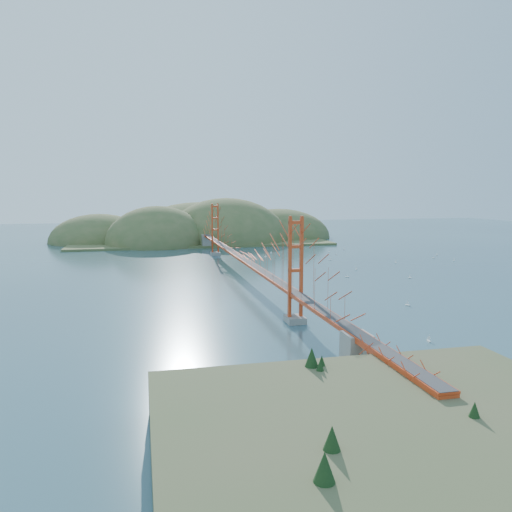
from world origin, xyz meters
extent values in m
plane|color=#2D4E5B|center=(0.00, 0.00, 0.00)|extent=(320.00, 320.00, 0.00)
cube|color=gray|center=(0.00, -30.00, 0.35)|extent=(2.00, 2.40, 0.70)
cube|color=gray|center=(0.00, 30.00, 0.35)|extent=(2.00, 2.40, 0.70)
cube|color=red|center=(0.00, 0.00, 3.30)|extent=(1.40, 92.00, 0.16)
cube|color=red|center=(0.00, 0.00, 3.10)|extent=(1.33, 92.00, 0.24)
cube|color=#38383A|center=(0.00, 0.00, 3.40)|extent=(1.19, 92.00, 0.03)
cube|color=gray|center=(0.00, -46.00, 1.65)|extent=(2.00, 2.20, 3.30)
cube|color=gray|center=(0.00, 46.00, 1.65)|extent=(2.20, 2.60, 3.30)
cube|color=red|center=(0.00, -52.00, 3.30)|extent=(1.40, 12.00, 0.16)
cube|color=red|center=(0.00, -52.00, 3.05)|extent=(1.33, 12.00, 0.30)
cube|color=gray|center=(0.00, -56.00, 1.47)|extent=(0.50, 0.70, 2.95)
cube|color=gray|center=(0.00, -53.00, 1.47)|extent=(0.50, 0.70, 2.95)
cube|color=gray|center=(0.00, -50.00, 1.47)|extent=(0.50, 0.70, 2.95)
cube|color=gray|center=(0.00, -48.00, 1.47)|extent=(0.50, 0.70, 2.95)
cube|color=#59544C|center=(0.00, -48.50, 0.12)|extent=(9.00, 6.00, 0.24)
cube|color=brown|center=(0.40, -47.80, 0.61)|extent=(3.70, 2.30, 0.75)
cube|color=gray|center=(0.40, -47.80, 1.04)|extent=(3.70, 2.30, 0.10)
cylinder|color=white|center=(0.40, -47.80, 1.49)|extent=(0.03, 0.03, 1.00)
cube|color=#455630|center=(-4.00, -60.00, 1.50)|extent=(24.00, 20.00, 3.00)
cube|color=#455630|center=(-4.00, -51.00, 0.90)|extent=(24.00, 3.00, 1.80)
cone|color=black|center=(0.18, -57.17, 3.37)|extent=(0.51, 0.51, 0.73)
cone|color=black|center=(-12.21, -60.34, 3.44)|extent=(0.62, 0.62, 0.89)
cone|color=black|center=(0.66, -54.07, 3.61)|extent=(0.85, 0.85, 1.22)
cone|color=black|center=(-10.85, -51.08, 3.62)|extent=(0.86, 0.86, 1.23)
cone|color=black|center=(-11.66, -58.92, 3.65)|extent=(0.91, 0.91, 1.30)
cone|color=black|center=(-3.42, -53.94, 3.39)|extent=(0.54, 0.54, 0.78)
cone|color=black|center=(-5.60, -51.59, 3.56)|extent=(0.78, 0.78, 1.11)
cube|color=brown|center=(0.00, 64.00, 0.25)|extent=(70.00, 40.00, 0.60)
ellipsoid|color=brown|center=(-12.00, 56.00, 0.00)|extent=(28.00, 28.00, 21.00)
ellipsoid|color=brown|center=(8.00, 62.00, 0.00)|extent=(36.00, 36.00, 25.00)
ellipsoid|color=brown|center=(26.00, 70.00, 0.00)|extent=(32.00, 32.00, 18.00)
ellipsoid|color=brown|center=(-28.00, 68.00, 0.00)|extent=(28.00, 28.00, 16.00)
ellipsoid|color=brown|center=(2.00, 78.00, 0.00)|extent=(44.00, 44.00, 22.00)
cube|color=white|center=(27.32, 29.96, 0.06)|extent=(0.52, 0.40, 0.09)
cylinder|color=white|center=(27.32, 29.96, 0.33)|extent=(0.01, 0.01, 0.55)
cube|color=white|center=(10.38, -39.60, 0.06)|extent=(0.27, 0.59, 0.10)
cylinder|color=white|center=(10.38, -39.60, 0.37)|extent=(0.02, 0.02, 0.62)
cube|color=white|center=(48.69, 18.54, 0.06)|extent=(0.23, 0.54, 0.10)
cylinder|color=white|center=(48.69, 18.54, 0.35)|extent=(0.02, 0.02, 0.58)
cube|color=white|center=(16.29, -25.32, 0.07)|extent=(0.39, 0.66, 0.11)
cylinder|color=white|center=(16.29, -25.32, 0.41)|extent=(0.02, 0.02, 0.69)
cube|color=white|center=(22.39, 16.62, 0.07)|extent=(0.65, 0.32, 0.11)
cylinder|color=white|center=(22.39, 16.62, 0.41)|extent=(0.02, 0.02, 0.68)
cube|color=white|center=(22.24, 3.19, 0.05)|extent=(0.45, 0.48, 0.09)
cylinder|color=white|center=(22.24, 3.19, 0.32)|extent=(0.01, 0.01, 0.54)
cube|color=white|center=(17.29, -4.04, 0.06)|extent=(0.59, 0.49, 0.11)
cylinder|color=white|center=(17.29, -4.04, 0.38)|extent=(0.02, 0.02, 0.64)
cube|color=white|center=(26.88, 24.47, 0.05)|extent=(0.49, 0.44, 0.09)
cylinder|color=white|center=(26.88, 24.47, 0.33)|extent=(0.01, 0.01, 0.55)
cube|color=white|center=(32.59, 33.31, 0.06)|extent=(0.55, 0.37, 0.10)
cylinder|color=white|center=(32.59, 33.31, 0.35)|extent=(0.02, 0.02, 0.58)
cube|color=white|center=(33.78, 9.85, 0.06)|extent=(0.48, 0.58, 0.10)
cylinder|color=white|center=(33.78, 9.85, 0.38)|extent=(0.02, 0.02, 0.63)
cube|color=white|center=(27.06, -7.27, 0.06)|extent=(0.61, 0.30, 0.11)
cylinder|color=white|center=(27.06, -7.27, 0.38)|extent=(0.02, 0.02, 0.63)
cube|color=white|center=(10.34, 24.63, 0.05)|extent=(0.50, 0.25, 0.09)
cylinder|color=white|center=(10.34, 24.63, 0.31)|extent=(0.01, 0.01, 0.52)
cube|color=white|center=(13.32, 31.10, 0.05)|extent=(0.49, 0.30, 0.09)
cylinder|color=white|center=(13.32, 31.10, 0.31)|extent=(0.01, 0.01, 0.51)
cube|color=white|center=(45.28, 14.49, 0.06)|extent=(0.51, 0.59, 0.11)
cylinder|color=white|center=(45.28, 14.49, 0.39)|extent=(0.02, 0.02, 0.65)
cube|color=white|center=(46.83, 9.55, 0.05)|extent=(0.52, 0.39, 0.09)
cylinder|color=white|center=(46.83, 9.55, 0.33)|extent=(0.01, 0.01, 0.55)
camera|label=1|loc=(-16.14, -80.98, 14.25)|focal=35.00mm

